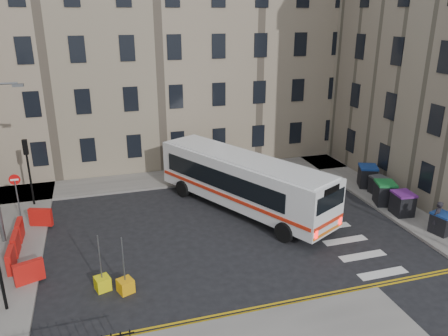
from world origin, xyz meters
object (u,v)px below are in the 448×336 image
wheelie_bin_a (442,223)px  bollard_yellow (126,286)px  wheelie_bin_e (367,176)px  pedestrian (437,217)px  wheelie_bin_d (378,185)px  bus (243,180)px  wheelie_bin_c (385,193)px  wheelie_bin_b (402,203)px  bollard_chevron (103,283)px

wheelie_bin_a → bollard_yellow: wheelie_bin_a is taller
wheelie_bin_e → pedestrian: bearing=-69.2°
wheelie_bin_d → wheelie_bin_e: bearing=84.5°
bus → wheelie_bin_c: bus is taller
bus → wheelie_bin_c: (8.45, -2.06, -1.02)m
wheelie_bin_b → pedestrian: 2.44m
bollard_chevron → wheelie_bin_d: bearing=17.1°
wheelie_bin_c → bollard_yellow: bearing=-145.7°
wheelie_bin_b → pedestrian: pedestrian is taller
pedestrian → bollard_yellow: (-16.23, -0.39, -0.74)m
bus → bollard_yellow: (-7.47, -6.42, -1.58)m
wheelie_bin_e → bollard_yellow: wheelie_bin_e is taller
wheelie_bin_e → bollard_chevron: bearing=-135.2°
bus → wheelie_bin_e: (9.13, 0.73, -1.00)m
wheelie_bin_c → bollard_yellow: (-15.93, -4.36, -0.56)m
bollard_yellow → bollard_chevron: same height
wheelie_bin_e → bollard_chevron: 18.77m
wheelie_bin_e → pedestrian: (-0.37, -6.77, 0.17)m
wheelie_bin_a → wheelie_bin_e: (0.10, 6.92, 0.15)m
bus → bollard_yellow: bus is taller
pedestrian → bollard_yellow: size_ratio=2.98×
wheelie_bin_d → bollard_yellow: wheelie_bin_d is taller
wheelie_bin_d → bollard_yellow: 17.57m
bus → bollard_chevron: bus is taller
bus → wheelie_bin_b: size_ratio=8.78×
wheelie_bin_a → wheelie_bin_c: wheelie_bin_c is taller
wheelie_bin_b → wheelie_bin_e: bearing=88.3°
bus → wheelie_bin_e: 9.21m
wheelie_bin_b → wheelie_bin_c: wheelie_bin_c is taller
bollard_chevron → bollard_yellow: bearing=-26.6°
bus → wheelie_bin_b: bearing=-50.4°
wheelie_bin_d → pedestrian: bearing=-97.3°
wheelie_bin_b → bollard_chevron: (-16.94, -2.34, -0.53)m
wheelie_bin_d → bollard_yellow: bearing=-164.4°
bus → pedestrian: bearing=-62.1°
wheelie_bin_d → bollard_yellow: size_ratio=1.92×
wheelie_bin_e → bus: bearing=-151.5°
wheelie_bin_c → bollard_chevron: bearing=-148.0°
wheelie_bin_e → bollard_chevron: wheelie_bin_e is taller
bollard_yellow → bollard_chevron: 1.04m
wheelie_bin_b → bollard_yellow: wheelie_bin_b is taller
bollard_chevron → wheelie_bin_e: bearing=20.9°
wheelie_bin_c → pedestrian: pedestrian is taller
bollard_yellow → bollard_chevron: size_ratio=1.00×
bus → wheelie_bin_e: bus is taller
wheelie_bin_e → bollard_yellow: bearing=-132.8°
wheelie_bin_c → wheelie_bin_e: wheelie_bin_e is taller
wheelie_bin_c → bollard_chevron: (-16.86, -3.89, -0.56)m
wheelie_bin_d → wheelie_bin_e: (0.04, 1.30, 0.15)m
wheelie_bin_d → wheelie_bin_e: 1.31m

